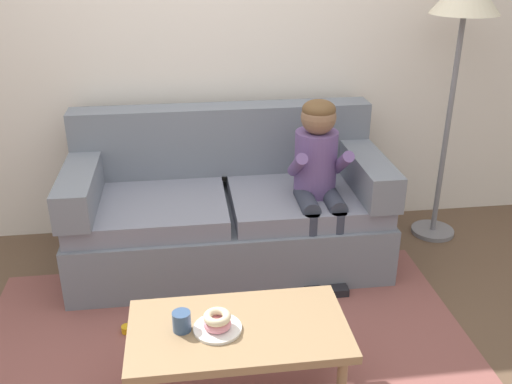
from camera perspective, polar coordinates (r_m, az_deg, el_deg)
name	(u,v)px	position (r m, az deg, el deg)	size (l,w,h in m)	color
ground	(225,339)	(3.16, -3.12, -14.44)	(10.00, 10.00, 0.00)	brown
wall_back	(202,31)	(3.90, -5.38, 15.76)	(8.00, 0.10, 2.80)	silver
area_rug	(229,370)	(2.97, -2.70, -17.37)	(2.59, 2.02, 0.01)	brown
couch	(228,210)	(3.70, -2.86, -1.84)	(1.96, 0.90, 0.96)	slate
coffee_table	(239,335)	(2.58, -1.76, -14.12)	(0.96, 0.52, 0.42)	#937551
person_child	(318,172)	(3.46, 6.25, 1.98)	(0.34, 0.58, 1.10)	#664C84
plate	(218,328)	(2.53, -3.86, -13.44)	(0.21, 0.21, 0.01)	white
donut	(217,324)	(2.52, -3.88, -12.99)	(0.12, 0.12, 0.04)	pink
donut_second	(217,317)	(2.50, -3.90, -12.33)	(0.12, 0.12, 0.04)	beige
mug	(182,321)	(2.52, -7.43, -12.68)	(0.08, 0.08, 0.09)	#334C72
toy_controller	(143,329)	(3.25, -11.25, -13.23)	(0.23, 0.09, 0.05)	gold
floor_lamp	(464,12)	(3.89, 20.07, 16.55)	(0.43, 0.43, 1.79)	slate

